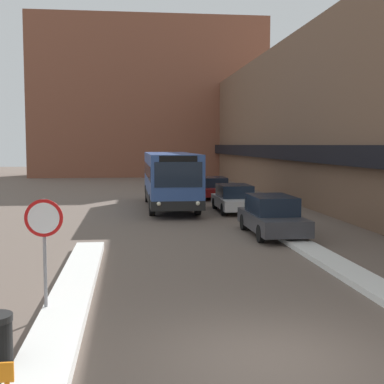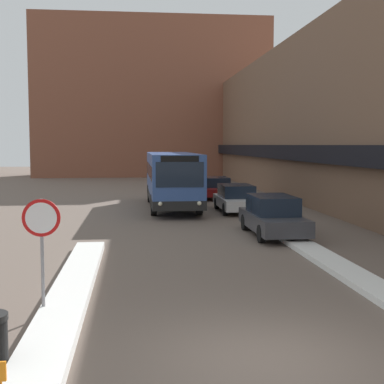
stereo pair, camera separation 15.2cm
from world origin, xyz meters
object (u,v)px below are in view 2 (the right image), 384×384
Objects in this scene: parked_car_middle at (236,198)px; parked_car_back at (216,188)px; stop_sign at (42,232)px; parked_car_front at (273,216)px; city_bus at (172,178)px.

parked_car_middle is 1.02× the size of parked_car_back.
parked_car_back is 24.92m from stop_sign.
stop_sign is (-7.18, -23.84, 1.07)m from parked_car_back.
stop_sign is (-7.18, -9.17, 1.00)m from parked_car_front.
city_bus is 10.07m from parked_car_front.
parked_car_middle is at bearing -32.52° from city_bus.
city_bus is 4.27× the size of stop_sign.
parked_car_front is (3.24, -9.49, -0.90)m from city_bus.
parked_car_front is 1.05× the size of parked_car_middle.
stop_sign is at bearing -106.77° from parked_car_back.
city_bus is at bearing -122.05° from parked_car_back.
city_bus reaches higher than stop_sign.
parked_car_front is 1.07× the size of parked_car_back.
parked_car_middle is 18.12m from stop_sign.
parked_car_middle is (0.00, 7.42, -0.06)m from parked_car_front.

